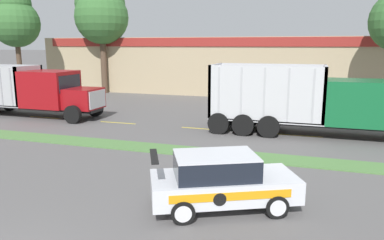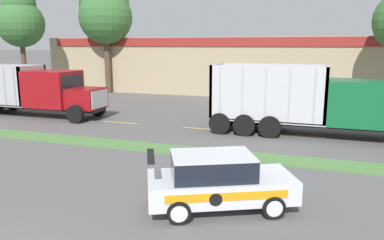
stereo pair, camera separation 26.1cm
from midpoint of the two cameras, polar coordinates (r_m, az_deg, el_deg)
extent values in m
cube|color=#517F42|center=(17.19, -3.96, -4.48)|extent=(120.00, 1.43, 0.06)
cube|color=yellow|center=(26.62, -21.72, 0.35)|extent=(2.40, 0.14, 0.01)
cube|color=yellow|center=(23.57, -11.54, -0.40)|extent=(2.40, 0.14, 0.01)
cube|color=yellow|center=(21.46, 1.12, -1.32)|extent=(2.40, 0.14, 0.01)
cube|color=yellow|center=(20.60, 15.66, -2.29)|extent=(2.40, 0.14, 0.01)
cube|color=black|center=(27.83, -24.43, 1.93)|extent=(11.38, 1.39, 0.18)
cube|color=maroon|center=(24.80, -16.47, 3.17)|extent=(1.95, 2.08, 1.29)
cube|color=#B7B7BC|center=(24.25, -14.50, 3.09)|extent=(0.06, 1.77, 1.09)
cube|color=maroon|center=(26.24, -21.09, 4.46)|extent=(3.08, 2.53, 2.34)
cube|color=black|center=(25.25, -18.38, 5.33)|extent=(0.04, 2.15, 1.05)
cylinder|color=silver|center=(26.63, -25.08, 5.79)|extent=(0.14, 0.14, 1.43)
cube|color=#ADADB2|center=(27.27, -23.78, 4.86)|extent=(0.16, 2.53, 2.57)
cube|color=#ADADB2|center=(30.24, -26.69, 5.17)|extent=(6.35, 0.16, 2.57)
cube|color=#99999E|center=(27.11, -27.34, 4.53)|extent=(0.10, 0.04, 2.45)
cube|color=#99999E|center=(26.55, -26.13, 4.52)|extent=(0.10, 0.04, 2.45)
cylinder|color=black|center=(23.93, -18.03, 0.79)|extent=(1.11, 0.30, 1.11)
cylinder|color=black|center=(25.95, -14.82, 1.76)|extent=(1.11, 0.30, 1.11)
cylinder|color=black|center=(30.45, -26.34, 2.33)|extent=(1.11, 0.30, 1.11)
cube|color=black|center=(20.79, 18.85, -0.49)|extent=(11.78, 1.41, 0.18)
cube|color=#146033|center=(20.69, 23.81, 2.49)|extent=(3.25, 2.57, 2.23)
cylinder|color=silver|center=(19.66, 19.20, 4.68)|extent=(0.14, 0.14, 1.54)
cube|color=silver|center=(20.90, 10.91, 0.40)|extent=(5.97, 2.57, 0.12)
cube|color=silver|center=(20.54, 19.15, 3.83)|extent=(0.16, 2.57, 2.86)
cube|color=silver|center=(21.23, 3.23, 4.67)|extent=(0.16, 2.57, 2.86)
cube|color=silver|center=(19.49, 10.62, 3.89)|extent=(5.97, 0.16, 2.86)
cube|color=silver|center=(21.87, 11.46, 4.66)|extent=(5.97, 0.16, 2.86)
cube|color=#B2B2B7|center=(19.84, 3.71, 4.19)|extent=(0.10, 0.04, 2.72)
cube|color=#B2B2B7|center=(19.58, 7.11, 4.04)|extent=(0.10, 0.04, 2.72)
cube|color=#B2B2B7|center=(19.40, 10.58, 3.86)|extent=(0.10, 0.04, 2.72)
cube|color=#B2B2B7|center=(19.28, 14.11, 3.67)|extent=(0.10, 0.04, 2.72)
cube|color=#B2B2B7|center=(19.24, 17.66, 3.46)|extent=(0.10, 0.04, 2.72)
cylinder|color=black|center=(20.16, 3.69, -0.51)|extent=(1.15, 0.30, 1.15)
cylinder|color=black|center=(22.57, 5.28, 0.74)|extent=(1.15, 0.30, 1.15)
cylinder|color=black|center=(19.88, 7.41, -0.76)|extent=(1.15, 0.30, 1.15)
cylinder|color=black|center=(22.32, 8.62, 0.54)|extent=(1.15, 0.30, 1.15)
cylinder|color=black|center=(19.69, 11.21, -1.00)|extent=(1.15, 0.30, 1.15)
cylinder|color=black|center=(22.15, 12.01, 0.34)|extent=(1.15, 0.30, 1.15)
cube|color=silver|center=(11.12, 4.18, -10.06)|extent=(4.58, 3.48, 0.66)
cube|color=black|center=(10.85, 2.91, -7.01)|extent=(2.78, 2.45, 0.61)
cube|color=silver|center=(10.75, 2.93, -5.36)|extent=(2.78, 2.45, 0.04)
cube|color=black|center=(10.56, -6.51, -5.51)|extent=(0.82, 1.39, 0.03)
cube|color=orange|center=(10.27, 5.28, -11.55)|extent=(3.03, 1.50, 0.23)
cylinder|color=black|center=(10.23, 3.51, -12.02)|extent=(0.33, 0.17, 0.36)
cylinder|color=black|center=(10.83, 12.10, -12.80)|extent=(0.68, 0.47, 0.66)
cylinder|color=silver|center=(10.74, 12.30, -13.03)|extent=(0.42, 0.21, 0.46)
cylinder|color=black|center=(12.33, 9.32, -9.62)|extent=(0.68, 0.47, 0.66)
cylinder|color=silver|center=(12.43, 9.17, -9.45)|extent=(0.42, 0.21, 0.46)
cylinder|color=black|center=(10.27, -2.16, -13.92)|extent=(0.68, 0.47, 0.66)
cylinder|color=silver|center=(10.18, -2.09, -14.18)|extent=(0.42, 0.21, 0.46)
cylinder|color=black|center=(11.85, -3.04, -10.38)|extent=(0.68, 0.47, 0.66)
cylinder|color=silver|center=(11.95, -3.09, -10.19)|extent=(0.42, 0.21, 0.46)
cube|color=tan|center=(39.93, 8.29, 8.38)|extent=(40.85, 12.00, 5.43)
cube|color=maroon|center=(33.93, 6.61, 11.74)|extent=(38.81, 0.10, 0.80)
cylinder|color=brown|center=(38.44, -13.49, 8.45)|extent=(0.59, 0.59, 5.94)
sphere|color=#386B33|center=(38.50, -13.80, 14.98)|extent=(5.15, 5.15, 5.15)
cylinder|color=brown|center=(40.00, -13.66, 9.55)|extent=(0.55, 0.55, 7.35)
sphere|color=#386B33|center=(40.19, -14.01, 16.75)|extent=(4.97, 4.97, 4.97)
cylinder|color=brown|center=(38.81, -24.96, 7.39)|extent=(0.46, 0.46, 5.47)
sphere|color=#386B33|center=(38.80, -25.45, 13.15)|extent=(4.30, 4.30, 4.30)
sphere|color=#386B33|center=(38.93, -25.67, 15.67)|extent=(3.01, 3.01, 3.01)
camera|label=1|loc=(0.13, -90.46, -0.09)|focal=35.00mm
camera|label=2|loc=(0.13, 89.54, 0.09)|focal=35.00mm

